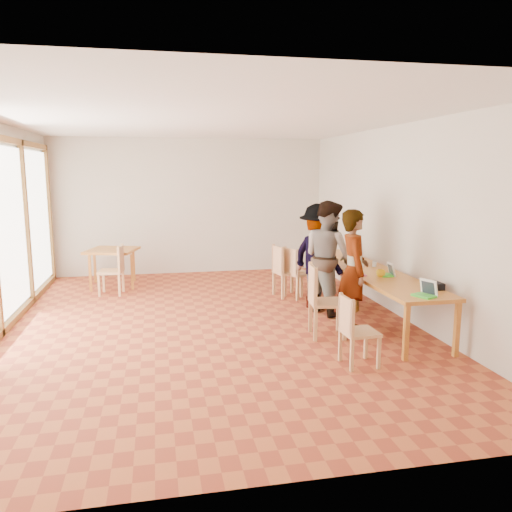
% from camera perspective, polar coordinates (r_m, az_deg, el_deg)
% --- Properties ---
extents(ground, '(8.00, 8.00, 0.00)m').
position_cam_1_polar(ground, '(7.63, -5.16, -7.75)').
color(ground, '#AD512A').
rests_on(ground, ground).
extents(wall_back, '(6.00, 0.10, 3.00)m').
position_cam_1_polar(wall_back, '(11.30, -7.50, 5.63)').
color(wall_back, beige).
rests_on(wall_back, ground).
extents(wall_front, '(6.00, 0.10, 3.00)m').
position_cam_1_polar(wall_front, '(3.42, 1.78, -3.52)').
color(wall_front, beige).
rests_on(wall_front, ground).
extents(wall_right, '(0.10, 8.00, 3.00)m').
position_cam_1_polar(wall_right, '(8.20, 16.04, 3.83)').
color(wall_right, beige).
rests_on(wall_right, ground).
extents(ceiling, '(6.00, 8.00, 0.04)m').
position_cam_1_polar(ceiling, '(7.32, -5.53, 15.42)').
color(ceiling, white).
rests_on(ceiling, wall_back).
extents(communal_table, '(0.80, 4.00, 0.75)m').
position_cam_1_polar(communal_table, '(8.11, 12.61, -1.79)').
color(communal_table, '#BD7C2A').
rests_on(communal_table, ground).
extents(side_table, '(0.90, 0.90, 0.75)m').
position_cam_1_polar(side_table, '(10.33, -16.12, 0.32)').
color(side_table, '#BD7C2A').
rests_on(side_table, ground).
extents(chair_near, '(0.41, 0.41, 0.45)m').
position_cam_1_polar(chair_near, '(6.00, 11.01, -7.57)').
color(chair_near, tan).
rests_on(chair_near, ground).
extents(chair_mid, '(0.53, 0.53, 0.54)m').
position_cam_1_polar(chair_mid, '(6.96, 7.33, -4.22)').
color(chair_mid, tan).
rests_on(chair_mid, ground).
extents(chair_far, '(0.52, 0.52, 0.50)m').
position_cam_1_polar(chair_far, '(9.11, 3.07, -1.10)').
color(chair_far, tan).
rests_on(chair_far, ground).
extents(chair_empty, '(0.56, 0.56, 0.49)m').
position_cam_1_polar(chair_empty, '(9.03, 4.49, -1.29)').
color(chair_empty, tan).
rests_on(chair_empty, ground).
extents(chair_spare, '(0.48, 0.48, 0.49)m').
position_cam_1_polar(chair_spare, '(9.63, -15.72, -0.96)').
color(chair_spare, tan).
rests_on(chair_spare, ground).
extents(person_near, '(0.54, 0.71, 1.76)m').
position_cam_1_polar(person_near, '(7.22, 11.10, -1.70)').
color(person_near, gray).
rests_on(person_near, ground).
extents(person_mid, '(0.95, 1.07, 1.82)m').
position_cam_1_polar(person_mid, '(8.11, 8.22, -0.14)').
color(person_mid, gray).
rests_on(person_mid, ground).
extents(person_far, '(1.05, 1.30, 1.76)m').
position_cam_1_polar(person_far, '(8.32, 7.18, -0.10)').
color(person_far, gray).
rests_on(person_far, ground).
extents(laptop_near, '(0.30, 0.31, 0.21)m').
position_cam_1_polar(laptop_near, '(6.53, 18.88, -3.89)').
color(laptop_near, green).
rests_on(laptop_near, communal_table).
extents(laptop_mid, '(0.22, 0.25, 0.19)m').
position_cam_1_polar(laptop_mid, '(7.64, 14.90, -1.81)').
color(laptop_mid, green).
rests_on(laptop_mid, communal_table).
extents(laptop_far, '(0.24, 0.26, 0.19)m').
position_cam_1_polar(laptop_far, '(8.28, 11.61, -0.81)').
color(laptop_far, green).
rests_on(laptop_far, communal_table).
extents(yellow_mug, '(0.17, 0.17, 0.10)m').
position_cam_1_polar(yellow_mug, '(7.53, 14.07, -1.95)').
color(yellow_mug, yellow).
rests_on(yellow_mug, communal_table).
extents(green_bottle, '(0.07, 0.07, 0.28)m').
position_cam_1_polar(green_bottle, '(9.13, 8.74, 0.80)').
color(green_bottle, '#116311').
rests_on(green_bottle, communal_table).
extents(clear_glass, '(0.07, 0.07, 0.09)m').
position_cam_1_polar(clear_glass, '(8.31, 13.37, -0.89)').
color(clear_glass, silver).
rests_on(clear_glass, communal_table).
extents(condiment_cup, '(0.08, 0.08, 0.06)m').
position_cam_1_polar(condiment_cup, '(9.53, 10.31, 0.46)').
color(condiment_cup, white).
rests_on(condiment_cup, communal_table).
extents(pink_phone, '(0.05, 0.10, 0.01)m').
position_cam_1_polar(pink_phone, '(7.57, 12.25, -2.16)').
color(pink_phone, '#C03E7C').
rests_on(pink_phone, communal_table).
extents(black_pouch, '(0.16, 0.26, 0.09)m').
position_cam_1_polar(black_pouch, '(6.98, 19.71, -3.19)').
color(black_pouch, black).
rests_on(black_pouch, communal_table).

